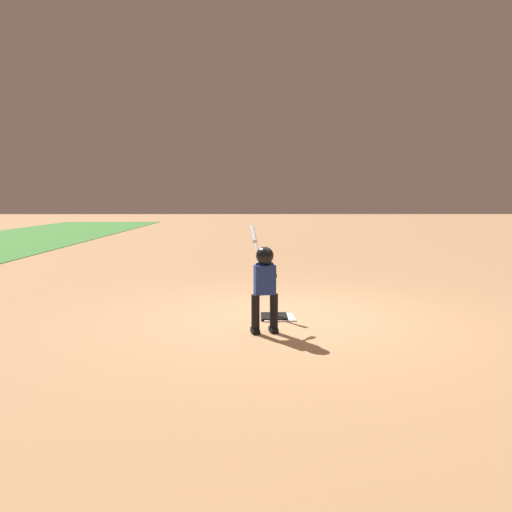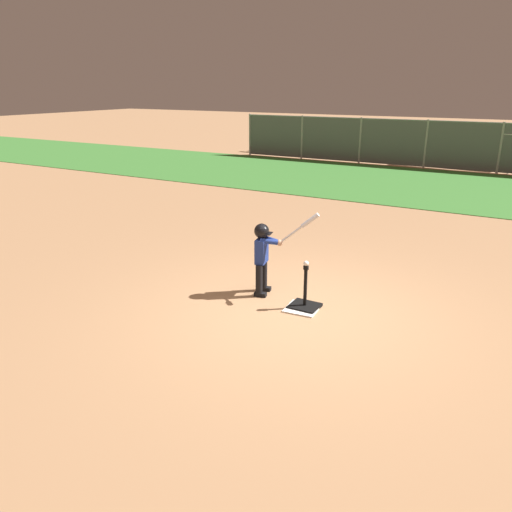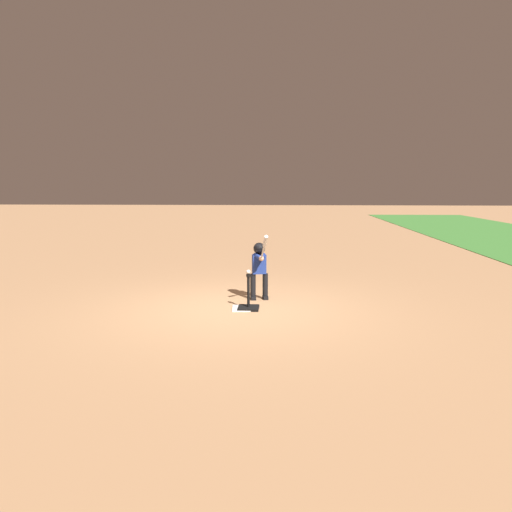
% 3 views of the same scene
% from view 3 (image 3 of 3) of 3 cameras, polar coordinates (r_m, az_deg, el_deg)
% --- Properties ---
extents(ground_plane, '(90.00, 90.00, 0.00)m').
position_cam_3_polar(ground_plane, '(8.76, -2.23, -6.11)').
color(ground_plane, '#AD7F56').
extents(home_plate, '(0.47, 0.47, 0.02)m').
position_cam_3_polar(home_plate, '(8.79, -1.28, -5.99)').
color(home_plate, white).
rests_on(home_plate, ground_plane).
extents(batting_tee, '(0.40, 0.36, 0.62)m').
position_cam_3_polar(batting_tee, '(8.76, -0.87, -5.50)').
color(batting_tee, black).
rests_on(batting_tee, ground_plane).
extents(batter_child, '(0.94, 0.37, 1.31)m').
position_cam_3_polar(batter_child, '(9.35, 0.40, -0.86)').
color(batter_child, black).
rests_on(batter_child, ground_plane).
extents(baseball, '(0.07, 0.07, 0.07)m').
position_cam_3_polar(baseball, '(8.64, -0.88, -1.82)').
color(baseball, white).
rests_on(baseball, batting_tee).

